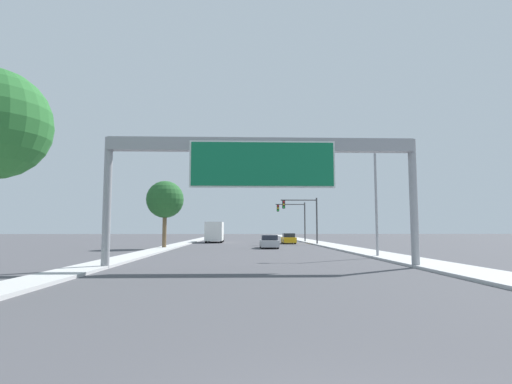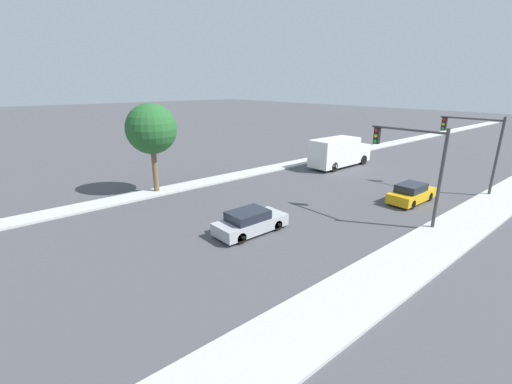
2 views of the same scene
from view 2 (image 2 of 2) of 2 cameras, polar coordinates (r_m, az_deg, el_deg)
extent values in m
cube|color=#B6B6B6|center=(34.12, 36.82, -0.10)|extent=(3.00, 120.00, 0.15)
cube|color=#B6B6B6|center=(41.85, 11.75, 5.75)|extent=(2.00, 120.00, 0.15)
cube|color=gold|center=(27.75, 24.48, -0.48)|extent=(1.72, 4.32, 0.71)
cube|color=#1E232D|center=(27.39, 24.45, 0.67)|extent=(1.52, 2.25, 0.54)
cylinder|color=black|center=(29.27, 24.27, 0.00)|extent=(0.22, 0.64, 0.64)
cylinder|color=black|center=(28.71, 26.93, -0.69)|extent=(0.22, 0.64, 0.64)
cylinder|color=black|center=(26.96, 21.75, -1.11)|extent=(0.22, 0.64, 0.64)
cylinder|color=black|center=(26.35, 24.60, -1.89)|extent=(0.22, 0.64, 0.64)
cube|color=#A5A8AD|center=(20.18, -0.87, -5.35)|extent=(1.85, 4.44, 0.69)
cube|color=#1E232D|center=(19.82, -1.37, -3.89)|extent=(1.63, 2.31, 0.53)
cylinder|color=black|center=(21.65, 0.58, -4.28)|extent=(0.22, 0.64, 0.64)
cylinder|color=black|center=(20.54, 3.58, -5.56)|extent=(0.22, 0.64, 0.64)
cylinder|color=black|center=(20.09, -5.41, -6.15)|extent=(0.22, 0.64, 0.64)
cylinder|color=black|center=(18.89, -2.53, -7.69)|extent=(0.22, 0.64, 0.64)
cube|color=white|center=(39.66, 16.30, 6.41)|extent=(2.28, 2.17, 1.77)
cube|color=silver|center=(36.45, 12.94, 6.52)|extent=(2.48, 5.57, 2.74)
cylinder|color=black|center=(40.30, 14.83, 5.71)|extent=(0.28, 1.00, 1.00)
cylinder|color=black|center=(39.12, 17.45, 5.14)|extent=(0.28, 1.00, 1.00)
cylinder|color=black|center=(36.27, 10.10, 4.75)|extent=(0.28, 1.00, 1.00)
cylinder|color=black|center=(34.96, 12.86, 4.10)|extent=(0.28, 1.00, 1.00)
cylinder|color=#3D3D3F|center=(22.45, 28.33, 1.63)|extent=(0.20, 0.20, 6.04)
cylinder|color=#3D3D3F|center=(22.87, 23.91, 9.48)|extent=(4.65, 0.14, 0.14)
cube|color=black|center=(23.85, 19.52, 8.85)|extent=(0.35, 0.28, 1.05)
cylinder|color=red|center=(23.67, 19.41, 9.66)|extent=(0.22, 0.04, 0.22)
cylinder|color=yellow|center=(23.72, 19.32, 8.82)|extent=(0.22, 0.04, 0.22)
cylinder|color=green|center=(23.77, 19.24, 7.99)|extent=(0.22, 0.04, 0.22)
cylinder|color=#3D3D3F|center=(31.81, 35.19, 4.71)|extent=(0.20, 0.20, 6.09)
cylinder|color=#3D3D3F|center=(32.09, 32.18, 10.32)|extent=(4.51, 0.14, 0.14)
cube|color=black|center=(32.77, 28.87, 9.90)|extent=(0.35, 0.28, 1.05)
cylinder|color=red|center=(32.59, 28.86, 10.50)|extent=(0.22, 0.04, 0.22)
cylinder|color=yellow|center=(32.62, 28.77, 9.89)|extent=(0.22, 0.04, 0.22)
cylinder|color=green|center=(32.66, 28.68, 9.29)|extent=(0.22, 0.04, 0.22)
cylinder|color=brown|center=(28.14, -16.60, 4.89)|extent=(0.42, 0.42, 5.11)
sphere|color=#235B28|center=(27.73, -17.06, 10.04)|extent=(3.86, 3.86, 3.86)
camera|label=1|loc=(35.81, -97.63, -13.01)|focal=28.00mm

